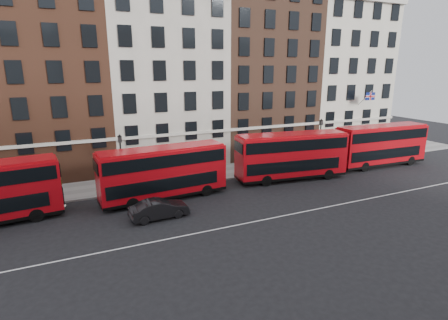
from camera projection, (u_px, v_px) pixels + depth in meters
name	position (u px, v px, depth m)	size (l,w,h in m)	color
ground	(227.00, 215.00, 27.32)	(120.00, 120.00, 0.00)	black
pavement	(185.00, 177.00, 36.55)	(80.00, 5.00, 0.15)	gray
kerb	(193.00, 184.00, 34.35)	(80.00, 0.30, 0.16)	gray
road_centre_line	(239.00, 225.00, 25.56)	(70.00, 0.12, 0.01)	white
building_terrace	(160.00, 75.00, 40.31)	(64.00, 11.95, 22.00)	beige
bus_b	(163.00, 172.00, 30.05)	(11.13, 3.46, 4.61)	#B20911
bus_c	(291.00, 155.00, 35.28)	(11.63, 4.11, 4.79)	#B20911
bus_d	(380.00, 144.00, 40.17)	(11.46, 3.22, 4.77)	#B20911
car_front	(159.00, 209.00, 26.53)	(1.56, 4.48, 1.48)	black
lamp_post_left	(121.00, 160.00, 31.33)	(0.44, 0.44, 5.33)	black
lamp_post_right	(320.00, 139.00, 40.51)	(0.44, 0.44, 5.33)	black
traffic_light	(373.00, 139.00, 43.55)	(0.25, 0.45, 3.27)	black
iron_railings	(179.00, 166.00, 38.34)	(6.60, 0.06, 1.00)	black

